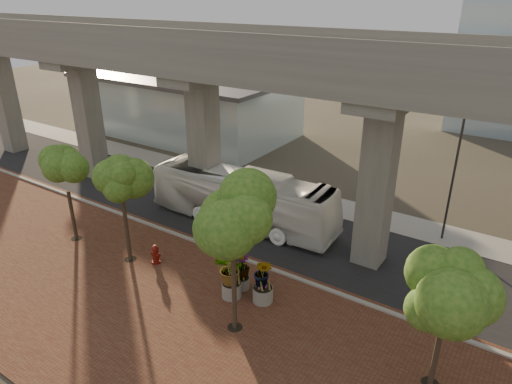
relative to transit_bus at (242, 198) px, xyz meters
The scene contains 18 objects.
ground 3.74m from the transit_bus, 33.17° to the right, with size 160.00×160.00×0.00m, color #363027.
brick_plaza 10.32m from the transit_bus, 74.36° to the right, with size 70.00×13.00×0.06m, color brown.
asphalt_road 3.28m from the transit_bus, ahead, with size 90.00×8.00×0.04m, color black.
curb_strip 4.99m from the transit_bus, 54.13° to the right, with size 70.00×0.25×0.16m, color #9A9790.
far_sidewalk 6.58m from the transit_bus, 64.35° to the left, with size 90.00×3.00×0.06m, color #9A9790.
transit_viaduct 6.12m from the transit_bus, ahead, with size 72.00×5.60×12.40m.
station_pavilion 22.40m from the transit_bus, 140.54° to the left, with size 23.00×13.00×6.30m.
transit_bus is the anchor object (origin of this frame).
fire_hydrant 7.04m from the transit_bus, 100.31° to the right, with size 0.58×0.52×1.15m.
planter_front 8.13m from the transit_bus, 58.73° to the right, with size 2.25×2.25×2.48m.
planter_right 7.44m from the transit_bus, 55.16° to the right, with size 1.99×1.99×2.12m.
planter_left 8.60m from the transit_bus, 48.08° to the right, with size 2.27×2.27×2.49m.
street_tree_far_west 10.92m from the transit_bus, 134.26° to the right, with size 3.66×3.66×5.98m.
street_tree_near_west 8.48m from the transit_bus, 110.46° to the right, with size 3.43×3.43×6.44m.
street_tree_near_east 11.13m from the transit_bus, 56.77° to the right, with size 4.21×4.21×7.44m.
street_tree_far_east 16.05m from the transit_bus, 26.80° to the right, with size 3.76×3.76×6.14m.
streetlamp_west 7.31m from the transit_bus, 144.93° to the left, with size 0.35×1.03×7.12m.
streetlamp_east 13.09m from the transit_bus, 23.46° to the left, with size 0.41×1.20×8.26m.
Camera 1 is at (13.09, -20.37, 14.33)m, focal length 32.00 mm.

